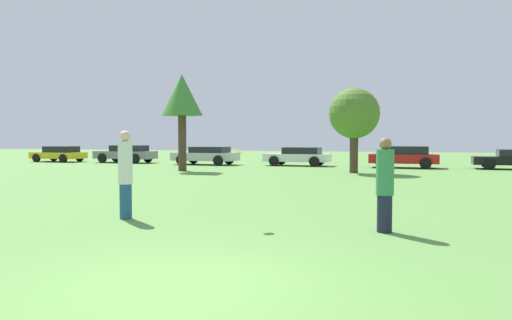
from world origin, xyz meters
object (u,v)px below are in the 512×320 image
at_px(frisbee, 237,151).
at_px(parked_car_red, 405,156).
at_px(tree_0, 182,97).
at_px(parked_car_yellow, 59,154).
at_px(person_thrower, 125,173).
at_px(parked_car_grey, 126,153).
at_px(parked_car_white, 298,156).
at_px(parked_car_silver, 206,155).
at_px(tree_1, 354,114).
at_px(person_catcher, 385,184).

xyz_separation_m(frisbee, parked_car_red, (3.29, 21.41, -0.85)).
bearing_deg(tree_0, parked_car_yellow, 153.57).
bearing_deg(person_thrower, parked_car_red, 73.78).
bearing_deg(parked_car_grey, parked_car_white, -178.58).
relative_size(parked_car_yellow, parked_car_silver, 0.91).
height_order(parked_car_silver, parked_car_red, parked_car_red).
distance_m(frisbee, parked_car_white, 21.99).
bearing_deg(parked_car_silver, frisbee, 116.38).
xyz_separation_m(tree_1, parked_car_white, (-4.12, 5.63, -2.39)).
bearing_deg(parked_car_red, tree_0, 31.04).
height_order(frisbee, tree_0, tree_0).
bearing_deg(parked_car_yellow, person_thrower, 133.58).
bearing_deg(person_catcher, tree_1, -82.86).
xyz_separation_m(person_thrower, parked_car_silver, (-6.91, 21.10, -0.36)).
xyz_separation_m(person_thrower, person_catcher, (5.62, 0.07, -0.10)).
bearing_deg(frisbee, person_catcher, 1.17).
distance_m(parked_car_grey, parked_car_white, 12.82).
distance_m(parked_car_yellow, parked_car_white, 18.45).
bearing_deg(person_catcher, parked_car_yellow, -41.69).
xyz_separation_m(parked_car_grey, parked_car_silver, (6.62, -0.75, -0.03)).
relative_size(frisbee, parked_car_white, 0.06).
xyz_separation_m(parked_car_silver, parked_car_white, (6.20, 0.62, -0.02)).
relative_size(person_thrower, tree_1, 0.45).
relative_size(parked_car_grey, parked_car_white, 1.05).
height_order(person_thrower, person_catcher, person_thrower).
height_order(parked_car_grey, parked_car_silver, parked_car_grey).
relative_size(frisbee, tree_1, 0.06).
distance_m(frisbee, parked_car_silver, 23.18).
distance_m(person_catcher, parked_car_white, 22.56).
bearing_deg(person_catcher, parked_car_white, -74.41).
bearing_deg(tree_0, parked_car_red, 29.05).
xyz_separation_m(parked_car_yellow, parked_car_silver, (12.25, -0.49, 0.04)).
height_order(parked_car_yellow, parked_car_silver, parked_car_silver).
bearing_deg(parked_car_silver, tree_1, 156.11).
height_order(person_catcher, tree_0, tree_0).
bearing_deg(frisbee, parked_car_silver, 114.38).
height_order(tree_1, parked_car_grey, tree_1).
bearing_deg(parked_car_yellow, tree_1, 168.30).
relative_size(frisbee, parked_car_yellow, 0.06).
bearing_deg(person_thrower, tree_0, 110.32).
distance_m(person_catcher, parked_car_silver, 24.48).
height_order(tree_0, parked_car_grey, tree_0).
relative_size(tree_1, parked_car_grey, 0.97).
height_order(person_thrower, parked_car_silver, person_thrower).
xyz_separation_m(frisbee, parked_car_grey, (-16.18, 21.84, -0.85)).
distance_m(tree_1, parked_car_silver, 11.71).
bearing_deg(parked_car_grey, parked_car_yellow, 4.59).
distance_m(tree_0, parked_car_white, 9.11).
relative_size(parked_car_yellow, parked_car_white, 0.93).
height_order(person_thrower, parked_car_white, person_thrower).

